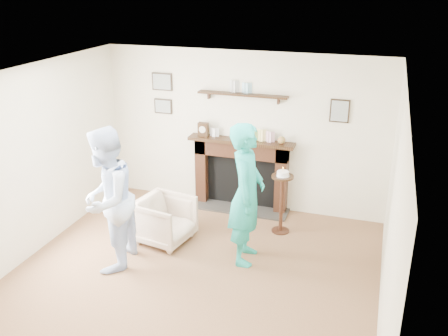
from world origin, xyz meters
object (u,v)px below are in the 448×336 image
Objects in this scene: man at (113,265)px; woman at (245,258)px; pedestal_table at (282,193)px; armchair at (166,240)px.

woman reaches higher than man.
pedestal_table is (0.28, 0.89, 0.62)m from woman.
pedestal_table is (1.89, 1.58, 0.62)m from man.
armchair is 1.80m from pedestal_table.
woman is 1.12m from pedestal_table.
man is (-0.40, -0.80, 0.00)m from armchair.
man reaches higher than armchair.
armchair is at bearing 78.48° from woman.
woman is at bearing -84.70° from armchair.
pedestal_table reaches higher than man.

